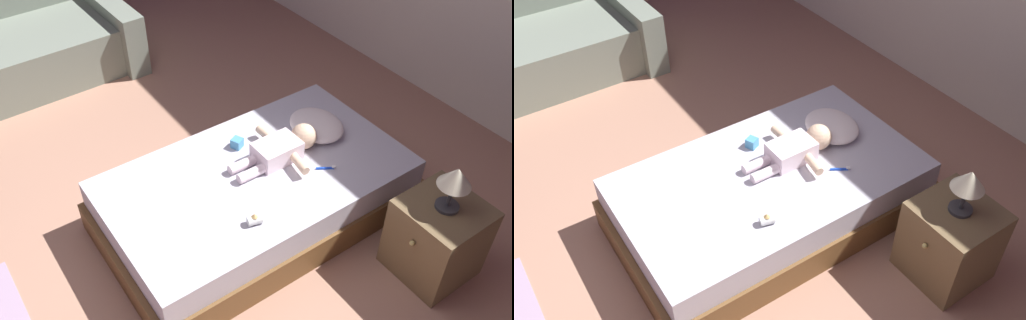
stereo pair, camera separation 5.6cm
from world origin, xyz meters
The scene contains 10 objects.
ground_plane centered at (0.00, 0.00, 0.00)m, with size 8.00×8.00×0.00m, color #A87962.
bed centered at (0.20, 0.85, 0.20)m, with size 1.15×1.99×0.40m.
pillow centered at (0.10, 1.42, 0.46)m, with size 0.41×0.34×0.10m.
baby centered at (0.18, 1.08, 0.47)m, with size 0.52×0.63×0.17m.
toothbrush centered at (0.44, 1.23, 0.41)m, with size 0.08×0.11×0.02m.
couch centered at (-2.44, 0.07, 0.28)m, with size 1.20×2.04×0.81m.
nightstand centered at (1.16, 1.48, 0.26)m, with size 0.45×0.48×0.52m.
lamp centered at (1.16, 1.48, 0.73)m, with size 0.19×0.19×0.29m.
toy_block centered at (-0.07, 0.89, 0.44)m, with size 0.09×0.09×0.07m.
baby_bottle centered at (0.56, 0.59, 0.44)m, with size 0.08×0.10×0.08m.
Camera 1 is at (2.30, -0.63, 2.74)m, focal length 38.57 mm.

